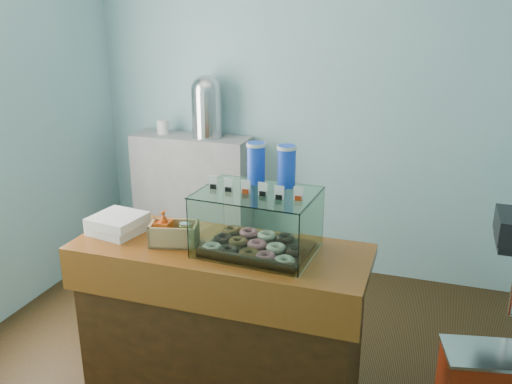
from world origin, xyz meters
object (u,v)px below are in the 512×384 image
(coffee_urn, at_px, (207,105))
(red_cooler, at_px, (478,379))
(counter, at_px, (221,319))
(display_case, at_px, (259,218))

(coffee_urn, bearing_deg, red_cooler, -30.99)
(counter, bearing_deg, red_cooler, 12.22)
(counter, distance_m, red_cooler, 1.45)
(counter, height_order, red_cooler, counter)
(counter, relative_size, coffee_urn, 3.14)
(display_case, relative_size, coffee_urn, 1.22)
(counter, relative_size, red_cooler, 3.56)
(counter, xyz_separation_m, coffee_urn, (-0.75, 1.59, 0.91))
(display_case, xyz_separation_m, red_cooler, (1.18, 0.26, -0.90))
(red_cooler, bearing_deg, coffee_urn, 137.14)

